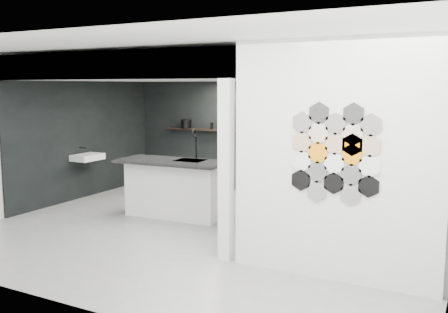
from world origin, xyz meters
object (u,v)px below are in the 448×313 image
partition_panel (334,161)px  bottle_dark (212,126)px  utensil_cup (185,126)px  wall_basin (88,157)px  glass_bowl (286,130)px  glass_vase (286,130)px  kitchen_island (175,187)px  stockpot (186,124)px  kettle (280,128)px

partition_panel → bottle_dark: 5.42m
bottle_dark → utensil_cup: bottle_dark is taller
wall_basin → glass_bowl: glass_bowl is taller
partition_panel → glass_vase: bearing=118.2°
bottle_dark → kitchen_island: bearing=-75.7°
stockpot → bottle_dark: stockpot is taller
kettle → utensil_cup: bearing=-163.8°
wall_basin → partition_panel: bearing=-18.2°
kitchen_island → stockpot: bearing=114.2°
wall_basin → utensil_cup: utensil_cup is taller
kitchen_island → bottle_dark: 2.61m
partition_panel → wall_basin: size_ratio=4.67×
kitchen_island → glass_bowl: kitchen_island is taller
bottle_dark → utensil_cup: bearing=180.0°
stockpot → glass_vase: 2.37m
kettle → glass_vase: (0.12, 0.00, -0.02)m
partition_panel → kettle: size_ratio=14.17×
kettle → glass_bowl: 0.12m
glass_vase → kitchen_island: bearing=-115.1°
partition_panel → glass_vase: (-2.08, 3.87, -0.02)m
partition_panel → stockpot: partition_panel is taller
glass_bowl → glass_vase: (0.00, 0.00, 0.01)m
stockpot → kettle: stockpot is taller
stockpot → kettle: size_ratio=1.16×
glass_bowl → bottle_dark: 1.72m
kitchen_island → bottle_dark: kitchen_island is taller
stockpot → utensil_cup: stockpot is taller
kettle → glass_vase: size_ratio=1.65×
wall_basin → kettle: size_ratio=3.04×
partition_panel → stockpot: size_ratio=12.23×
partition_panel → kettle: partition_panel is taller
stockpot → partition_panel: bearing=-41.0°
utensil_cup → partition_panel: bearing=-40.7°
utensil_cup → wall_basin: bearing=-115.3°
partition_panel → bottle_dark: bearing=134.5°
partition_panel → bottle_dark: (-3.80, 3.87, -0.01)m
partition_panel → stockpot: bearing=139.0°
partition_panel → kitchen_island: size_ratio=1.44×
wall_basin → stockpot: bearing=63.8°
kitchen_island → stockpot: (-1.26, 2.38, 0.90)m
kitchen_island → stockpot: kitchen_island is taller
utensil_cup → glass_vase: bearing=0.0°
glass_vase → bottle_dark: 1.72m
kitchen_island → glass_bowl: size_ratio=14.95×
wall_basin → kettle: kettle is taller
wall_basin → glass_bowl: size_ratio=4.63×
partition_panel → bottle_dark: size_ratio=18.94×
partition_panel → glass_bowl: 4.39m
wall_basin → glass_vase: size_ratio=5.00×
kettle → partition_panel: bearing=-44.3°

